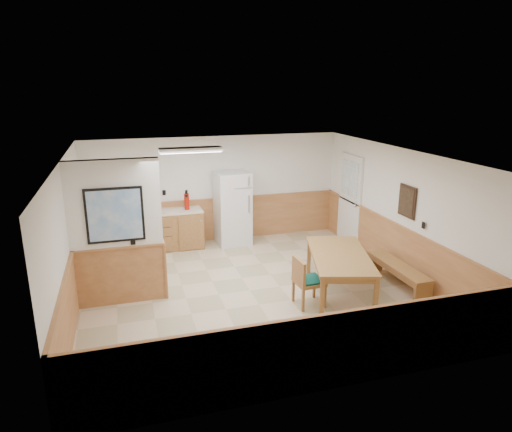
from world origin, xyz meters
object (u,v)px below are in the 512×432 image
object	(u,v)px
dining_table	(340,259)
dining_chair	(305,278)
refrigerator	(232,208)
soap_bottle	(121,210)
fire_extinguisher	(187,201)
dining_bench	(397,270)

from	to	relation	value
dining_table	dining_chair	bearing A→B (deg)	-144.66
refrigerator	soap_bottle	xyz separation A→B (m)	(-2.50, 0.02, 0.14)
refrigerator	fire_extinguisher	size ratio (longest dim) A/B	3.77
refrigerator	dining_chair	bearing A→B (deg)	-86.95
fire_extinguisher	soap_bottle	bearing A→B (deg)	-179.65
dining_bench	dining_chair	world-z (taller)	dining_chair
dining_chair	dining_bench	bearing A→B (deg)	2.86
dining_chair	fire_extinguisher	size ratio (longest dim) A/B	1.87
dining_table	dining_chair	distance (m)	0.84
refrigerator	soap_bottle	distance (m)	2.50
dining_bench	dining_chair	xyz separation A→B (m)	(-1.94, -0.20, 0.15)
dining_chair	soap_bottle	size ratio (longest dim) A/B	4.36
soap_bottle	fire_extinguisher	bearing A→B (deg)	0.28
dining_table	refrigerator	bearing A→B (deg)	126.81
dining_bench	fire_extinguisher	world-z (taller)	fire_extinguisher
fire_extinguisher	soap_bottle	distance (m)	1.44
dining_table	dining_bench	distance (m)	1.21
dining_chair	refrigerator	bearing A→B (deg)	93.87
dining_table	fire_extinguisher	world-z (taller)	fire_extinguisher
dining_table	fire_extinguisher	bearing A→B (deg)	141.29
dining_bench	soap_bottle	size ratio (longest dim) A/B	8.48
refrigerator	dining_bench	distance (m)	4.04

